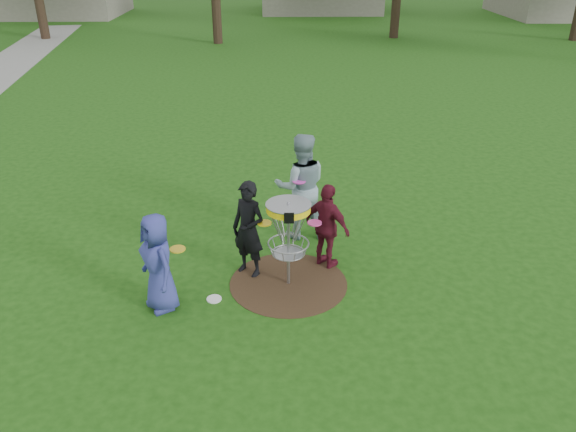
{
  "coord_description": "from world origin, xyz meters",
  "views": [
    {
      "loc": [
        -0.16,
        -7.2,
        4.75
      ],
      "look_at": [
        0.0,
        0.3,
        1.0
      ],
      "focal_mm": 35.0,
      "sensor_mm": 36.0,
      "label": 1
    }
  ],
  "objects_px": {
    "player_blue": "(158,263)",
    "player_black": "(249,229)",
    "player_grey": "(301,186)",
    "player_maroon": "(327,227)",
    "disc_golf_basket": "(288,224)"
  },
  "relations": [
    {
      "from": "player_grey",
      "to": "player_maroon",
      "type": "relative_size",
      "value": 1.33
    },
    {
      "from": "player_maroon",
      "to": "player_blue",
      "type": "bearing_deg",
      "value": 66.74
    },
    {
      "from": "player_maroon",
      "to": "disc_golf_basket",
      "type": "relative_size",
      "value": 1.02
    },
    {
      "from": "player_blue",
      "to": "player_grey",
      "type": "distance_m",
      "value": 2.95
    },
    {
      "from": "player_blue",
      "to": "player_maroon",
      "type": "bearing_deg",
      "value": 79.27
    },
    {
      "from": "disc_golf_basket",
      "to": "player_maroon",
      "type": "bearing_deg",
      "value": 39.79
    },
    {
      "from": "player_maroon",
      "to": "player_black",
      "type": "bearing_deg",
      "value": 52.0
    },
    {
      "from": "player_blue",
      "to": "player_maroon",
      "type": "height_order",
      "value": "player_blue"
    },
    {
      "from": "player_black",
      "to": "player_blue",
      "type": "bearing_deg",
      "value": -109.33
    },
    {
      "from": "player_black",
      "to": "player_grey",
      "type": "distance_m",
      "value": 1.51
    },
    {
      "from": "player_black",
      "to": "player_grey",
      "type": "height_order",
      "value": "player_grey"
    },
    {
      "from": "player_blue",
      "to": "disc_golf_basket",
      "type": "xyz_separation_m",
      "value": [
        1.81,
        0.55,
        0.29
      ]
    },
    {
      "from": "player_grey",
      "to": "player_blue",
      "type": "bearing_deg",
      "value": 41.92
    },
    {
      "from": "player_grey",
      "to": "player_maroon",
      "type": "distance_m",
      "value": 1.13
    },
    {
      "from": "player_blue",
      "to": "player_black",
      "type": "height_order",
      "value": "player_black"
    }
  ]
}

